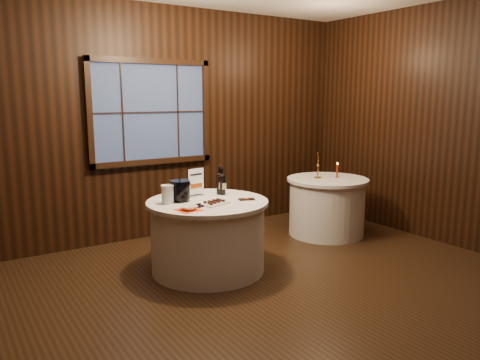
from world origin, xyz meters
TOP-DOWN VIEW (x-y plane):
  - ground at (0.00, 0.00)m, footprint 6.00×6.00m
  - back_wall at (0.00, 2.48)m, footprint 6.00×0.10m
  - main_table at (0.00, 1.00)m, footprint 1.28×1.28m
  - side_table at (2.00, 1.30)m, footprint 1.08×1.08m
  - sign_stand at (-0.01, 1.25)m, footprint 0.20×0.12m
  - port_bottle_left at (0.27, 1.20)m, footprint 0.08×0.08m
  - port_bottle_right at (0.28, 1.17)m, footprint 0.07×0.08m
  - ice_bucket at (-0.25, 1.13)m, footprint 0.22×0.22m
  - chocolate_plate at (-0.03, 0.81)m, footprint 0.34×0.27m
  - chocolate_box at (0.36, 0.80)m, footprint 0.18×0.13m
  - grape_bunch at (-0.22, 0.78)m, footprint 0.16×0.07m
  - glass_pitcher at (-0.41, 1.10)m, footprint 0.18×0.13m
  - orange_napkin at (-0.36, 0.73)m, footprint 0.24×0.24m
  - cracker_bowl at (-0.36, 0.73)m, footprint 0.19×0.19m
  - brass_candlestick at (1.88, 1.37)m, footprint 0.10×0.10m
  - red_candle at (2.13, 1.26)m, footprint 0.06×0.06m

SIDE VIEW (x-z plane):
  - ground at x=0.00m, z-range 0.00..0.00m
  - main_table at x=0.00m, z-range 0.00..0.77m
  - side_table at x=2.00m, z-range 0.00..0.77m
  - orange_napkin at x=-0.36m, z-range 0.77..0.77m
  - chocolate_box at x=0.36m, z-range 0.77..0.78m
  - chocolate_plate at x=-0.03m, z-range 0.77..0.81m
  - grape_bunch at x=-0.22m, z-range 0.77..0.81m
  - cracker_bowl at x=-0.36m, z-range 0.77..0.81m
  - red_candle at x=2.13m, z-range 0.75..0.96m
  - glass_pitcher at x=-0.41m, z-range 0.77..0.96m
  - sign_stand at x=-0.01m, z-range 0.72..1.04m
  - ice_bucket at x=-0.25m, z-range 0.78..1.00m
  - brass_candlestick at x=1.88m, z-range 0.72..1.07m
  - port_bottle_right at x=0.28m, z-range 0.75..1.06m
  - port_bottle_left at x=0.27m, z-range 0.75..1.07m
  - back_wall at x=0.00m, z-range 0.04..3.04m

